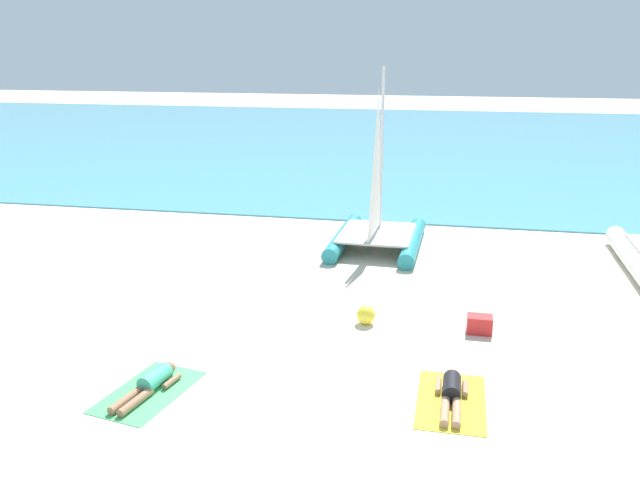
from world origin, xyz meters
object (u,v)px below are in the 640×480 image
at_px(towel_right, 451,401).
at_px(sunbather_right, 452,392).
at_px(sunbather_left, 150,383).
at_px(beach_ball, 366,315).
at_px(sailboat_teal, 377,223).
at_px(cooler_box, 480,324).
at_px(towel_left, 149,392).

distance_m(towel_right, sunbather_right, 0.14).
height_order(sunbather_left, beach_ball, beach_ball).
distance_m(sunbather_left, towel_right, 5.00).
relative_size(sailboat_teal, sunbather_left, 3.22).
bearing_deg(sunbather_left, sunbather_right, 19.04).
xyz_separation_m(beach_ball, cooler_box, (2.31, 0.02, -0.02)).
bearing_deg(towel_right, sailboat_teal, 104.88).
bearing_deg(cooler_box, sailboat_teal, 116.78).
bearing_deg(beach_ball, sailboat_teal, 94.26).
bearing_deg(sunbather_left, towel_left, -90.00).
bearing_deg(towel_left, towel_right, 8.06).
height_order(sunbather_left, towel_right, sunbather_left).
bearing_deg(sunbather_left, beach_ball, 58.37).
height_order(sailboat_teal, towel_left, sailboat_teal).
bearing_deg(sunbather_right, towel_left, -170.62).
xyz_separation_m(towel_left, cooler_box, (5.50, 3.54, 0.17)).
xyz_separation_m(towel_right, sunbather_right, (0.00, 0.07, 0.13)).
bearing_deg(towel_left, beach_ball, 47.85).
height_order(towel_left, beach_ball, beach_ball).
bearing_deg(sunbather_left, sailboat_teal, 83.51).
height_order(sailboat_teal, sunbather_left, sailboat_teal).
bearing_deg(beach_ball, towel_left, -132.15).
height_order(towel_left, towel_right, same).
relative_size(towel_left, sunbather_left, 1.22).
bearing_deg(cooler_box, towel_left, -147.18).
xyz_separation_m(sunbather_left, towel_right, (4.96, 0.64, -0.13)).
height_order(sailboat_teal, cooler_box, sailboat_teal).
distance_m(sailboat_teal, cooler_box, 6.04).
height_order(sailboat_teal, sunbather_right, sailboat_teal).
distance_m(beach_ball, cooler_box, 2.31).
bearing_deg(sailboat_teal, towel_right, -73.54).
relative_size(towel_left, towel_right, 1.00).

